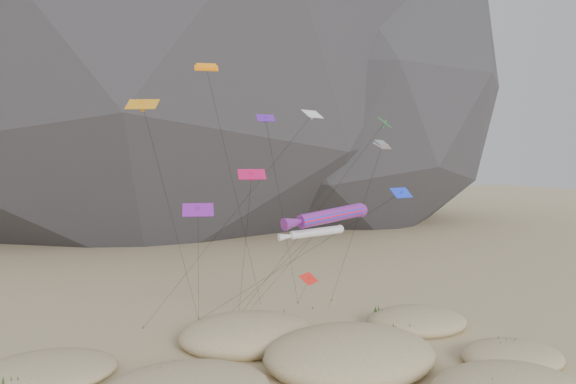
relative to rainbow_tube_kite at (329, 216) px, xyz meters
name	(u,v)px	position (x,y,z in m)	size (l,w,h in m)	color
dunes	(304,372)	(-4.59, -4.94, -11.83)	(47.86, 34.67, 4.29)	#CCB789
dune_grass	(303,377)	(-5.17, -6.00, -11.76)	(42.29, 29.48, 1.48)	black
kite_stakes	(263,312)	(-1.00, 14.90, -12.43)	(23.41, 3.65, 0.30)	#3F2D1E
rainbow_tube_kite	(329,216)	(0.00, 0.00, 0.00)	(9.21, 16.31, 13.61)	#F3193F
white_tube_kite	(313,233)	(-1.24, 0.63, -1.53)	(8.90, 12.01, 11.68)	silver
orange_parafoil	(207,72)	(-8.85, 8.38, 13.40)	(10.18, 10.63, 26.84)	orange
multi_parafoil	(382,147)	(6.46, 1.68, 6.25)	(2.57, 13.22, 19.51)	#FF381A
delta_kites	(284,167)	(-3.46, 2.05, 4.38)	(28.14, 20.76, 22.59)	red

